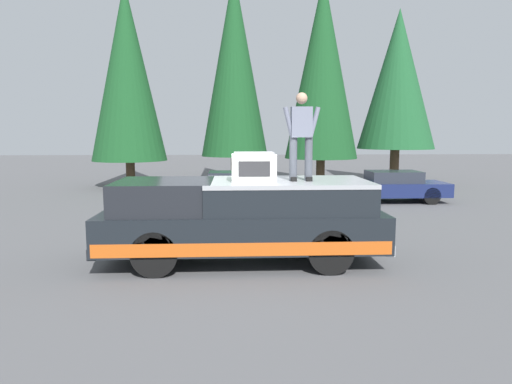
# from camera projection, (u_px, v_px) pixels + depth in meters

# --- Properties ---
(ground_plane) EXTENTS (90.00, 90.00, 0.00)m
(ground_plane) POSITION_uv_depth(u_px,v_px,m) (233.00, 261.00, 9.27)
(ground_plane) COLOR #565659
(pickup_truck) EXTENTS (2.01, 5.54, 1.65)m
(pickup_truck) POSITION_uv_depth(u_px,v_px,m) (243.00, 219.00, 9.13)
(pickup_truck) COLOR black
(pickup_truck) RESTS_ON ground
(compressor_unit) EXTENTS (0.65, 0.84, 0.56)m
(compressor_unit) POSITION_uv_depth(u_px,v_px,m) (254.00, 167.00, 8.84)
(compressor_unit) COLOR white
(compressor_unit) RESTS_ON pickup_truck
(person_on_truck_bed) EXTENTS (0.29, 0.72, 1.69)m
(person_on_truck_bed) POSITION_uv_depth(u_px,v_px,m) (301.00, 134.00, 8.84)
(person_on_truck_bed) COLOR #4C515B
(person_on_truck_bed) RESTS_ON pickup_truck
(parked_car_navy) EXTENTS (1.64, 4.10, 1.16)m
(parked_car_navy) POSITION_uv_depth(u_px,v_px,m) (391.00, 186.00, 17.19)
(parked_car_navy) COLOR navy
(parked_car_navy) RESTS_ON ground
(parked_car_white) EXTENTS (1.64, 4.10, 1.16)m
(parked_car_white) POSITION_uv_depth(u_px,v_px,m) (233.00, 187.00, 16.87)
(parked_car_white) COLOR white
(parked_car_white) RESTS_ON ground
(conifer_far_left) EXTENTS (3.84, 3.84, 8.68)m
(conifer_far_left) POSITION_uv_depth(u_px,v_px,m) (398.00, 80.00, 23.01)
(conifer_far_left) COLOR #4C3826
(conifer_far_left) RESTS_ON ground
(conifer_left) EXTENTS (3.48, 3.48, 9.91)m
(conifer_left) POSITION_uv_depth(u_px,v_px,m) (322.00, 68.00, 21.74)
(conifer_left) COLOR #4C3826
(conifer_left) RESTS_ON ground
(conifer_center_left) EXTENTS (3.33, 3.33, 10.46)m
(conifer_center_left) POSITION_uv_depth(u_px,v_px,m) (234.00, 64.00, 22.66)
(conifer_center_left) COLOR #4C3826
(conifer_center_left) RESTS_ON ground
(conifer_center_right) EXTENTS (3.49, 3.49, 9.44)m
(conifer_center_right) POSITION_uv_depth(u_px,v_px,m) (127.00, 73.00, 21.28)
(conifer_center_right) COLOR #4C3826
(conifer_center_right) RESTS_ON ground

